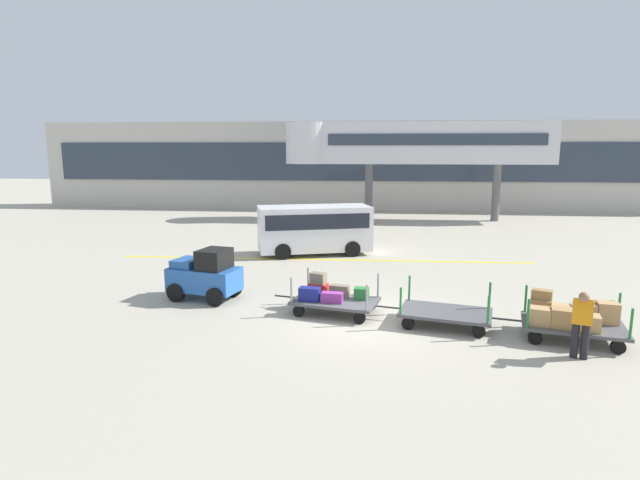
{
  "coord_description": "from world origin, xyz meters",
  "views": [
    {
      "loc": [
        0.17,
        -13.28,
        4.55
      ],
      "look_at": [
        -1.66,
        4.29,
        1.38
      ],
      "focal_mm": 28.64,
      "sensor_mm": 36.0,
      "label": 1
    }
  ],
  "objects_px": {
    "baggage_tug": "(205,275)",
    "shuttle_van": "(314,226)",
    "baggage_cart_middle": "(445,313)",
    "baggage_cart_tail": "(570,317)",
    "baggage_handler": "(582,322)",
    "baggage_cart_lead": "(332,296)"
  },
  "relations": [
    {
      "from": "baggage_tug",
      "to": "shuttle_van",
      "type": "relative_size",
      "value": 0.45
    },
    {
      "from": "baggage_handler",
      "to": "baggage_tug",
      "type": "bearing_deg",
      "value": 159.56
    },
    {
      "from": "baggage_cart_tail",
      "to": "baggage_handler",
      "type": "height_order",
      "value": "baggage_handler"
    },
    {
      "from": "baggage_tug",
      "to": "shuttle_van",
      "type": "bearing_deg",
      "value": 70.5
    },
    {
      "from": "baggage_handler",
      "to": "baggage_cart_lead",
      "type": "bearing_deg",
      "value": 154.73
    },
    {
      "from": "baggage_cart_middle",
      "to": "baggage_cart_tail",
      "type": "relative_size",
      "value": 1.0
    },
    {
      "from": "baggage_cart_lead",
      "to": "baggage_cart_middle",
      "type": "distance_m",
      "value": 3.12
    },
    {
      "from": "baggage_tug",
      "to": "baggage_cart_lead",
      "type": "distance_m",
      "value": 4.05
    },
    {
      "from": "baggage_cart_lead",
      "to": "shuttle_van",
      "type": "bearing_deg",
      "value": 100.0
    },
    {
      "from": "baggage_handler",
      "to": "baggage_cart_middle",
      "type": "bearing_deg",
      "value": 144.24
    },
    {
      "from": "baggage_cart_lead",
      "to": "baggage_handler",
      "type": "xyz_separation_m",
      "value": [
        5.65,
        -2.67,
        0.39
      ]
    },
    {
      "from": "baggage_handler",
      "to": "shuttle_van",
      "type": "relative_size",
      "value": 0.3
    },
    {
      "from": "baggage_cart_lead",
      "to": "baggage_cart_tail",
      "type": "xyz_separation_m",
      "value": [
        5.88,
        -1.43,
        0.07
      ]
    },
    {
      "from": "baggage_cart_middle",
      "to": "baggage_cart_lead",
      "type": "bearing_deg",
      "value": 165.61
    },
    {
      "from": "baggage_handler",
      "to": "shuttle_van",
      "type": "bearing_deg",
      "value": 123.47
    },
    {
      "from": "baggage_cart_lead",
      "to": "baggage_cart_middle",
      "type": "height_order",
      "value": "same"
    },
    {
      "from": "baggage_cart_middle",
      "to": "baggage_tug",
      "type": "bearing_deg",
      "value": 166.43
    },
    {
      "from": "baggage_cart_lead",
      "to": "baggage_cart_tail",
      "type": "bearing_deg",
      "value": -13.63
    },
    {
      "from": "baggage_cart_lead",
      "to": "baggage_cart_middle",
      "type": "relative_size",
      "value": 1.0
    },
    {
      "from": "baggage_tug",
      "to": "baggage_cart_tail",
      "type": "distance_m",
      "value": 10.09
    },
    {
      "from": "baggage_handler",
      "to": "shuttle_van",
      "type": "distance_m",
      "value": 12.82
    },
    {
      "from": "baggage_cart_middle",
      "to": "baggage_handler",
      "type": "height_order",
      "value": "baggage_handler"
    }
  ]
}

